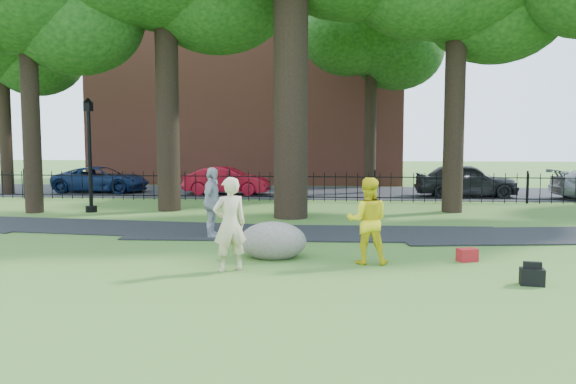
# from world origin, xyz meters

# --- Properties ---
(ground) EXTENTS (120.00, 120.00, 0.00)m
(ground) POSITION_xyz_m (0.00, 0.00, 0.00)
(ground) COLOR #3E6B25
(ground) RESTS_ON ground
(footpath) EXTENTS (36.07, 3.85, 0.03)m
(footpath) POSITION_xyz_m (1.00, 3.90, 0.00)
(footpath) COLOR black
(footpath) RESTS_ON ground
(street) EXTENTS (80.00, 7.00, 0.02)m
(street) POSITION_xyz_m (0.00, 16.00, 0.00)
(street) COLOR black
(street) RESTS_ON ground
(iron_fence) EXTENTS (44.00, 0.04, 1.20)m
(iron_fence) POSITION_xyz_m (0.00, 12.00, 0.60)
(iron_fence) COLOR black
(iron_fence) RESTS_ON ground
(brick_building) EXTENTS (18.00, 8.00, 12.00)m
(brick_building) POSITION_xyz_m (-4.00, 24.00, 6.00)
(brick_building) COLOR brown
(brick_building) RESTS_ON ground
(woman) EXTENTS (0.78, 0.69, 1.80)m
(woman) POSITION_xyz_m (-0.50, -0.57, 0.90)
(woman) COLOR #CCB88C
(woman) RESTS_ON ground
(man) EXTENTS (0.86, 0.67, 1.75)m
(man) POSITION_xyz_m (2.14, 0.31, 0.87)
(man) COLOR yellow
(man) RESTS_ON ground
(pedestrian) EXTENTS (0.53, 1.10, 1.81)m
(pedestrian) POSITION_xyz_m (-1.66, 3.00, 0.91)
(pedestrian) COLOR #A5A5AA
(pedestrian) RESTS_ON ground
(boulder) EXTENTS (1.72, 1.53, 0.83)m
(boulder) POSITION_xyz_m (0.18, 0.70, 0.42)
(boulder) COLOR #605E50
(boulder) RESTS_ON ground
(lamppost) EXTENTS (0.39, 0.39, 3.97)m
(lamppost) POSITION_xyz_m (-7.08, 7.79, 1.95)
(lamppost) COLOR black
(lamppost) RESTS_ON ground
(backpack) EXTENTS (0.42, 0.30, 0.29)m
(backpack) POSITION_xyz_m (4.89, -1.17, 0.15)
(backpack) COLOR black
(backpack) RESTS_ON ground
(red_bag) EXTENTS (0.45, 0.37, 0.27)m
(red_bag) POSITION_xyz_m (4.21, 0.71, 0.13)
(red_bag) COLOR maroon
(red_bag) RESTS_ON ground
(red_sedan) EXTENTS (3.94, 1.45, 1.29)m
(red_sedan) POSITION_xyz_m (-3.64, 14.57, 0.65)
(red_sedan) COLOR maroon
(red_sedan) RESTS_ON ground
(navy_van) EXTENTS (4.53, 2.16, 1.25)m
(navy_van) POSITION_xyz_m (-9.89, 15.08, 0.62)
(navy_van) COLOR #0D1E43
(navy_van) RESTS_ON ground
(grey_car) EXTENTS (4.42, 1.81, 1.50)m
(grey_car) POSITION_xyz_m (7.16, 14.47, 0.75)
(grey_car) COLOR black
(grey_car) RESTS_ON ground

